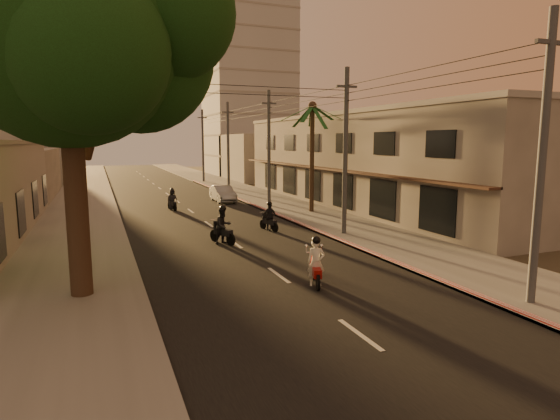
# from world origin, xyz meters

# --- Properties ---
(ground) EXTENTS (160.00, 160.00, 0.00)m
(ground) POSITION_xyz_m (0.00, 0.00, 0.00)
(ground) COLOR #383023
(ground) RESTS_ON ground
(road) EXTENTS (10.00, 140.00, 0.02)m
(road) POSITION_xyz_m (0.00, 20.00, 0.01)
(road) COLOR black
(road) RESTS_ON ground
(sidewalk_right) EXTENTS (5.00, 140.00, 0.12)m
(sidewalk_right) POSITION_xyz_m (7.50, 20.00, 0.06)
(sidewalk_right) COLOR slate
(sidewalk_right) RESTS_ON ground
(sidewalk_left) EXTENTS (5.00, 140.00, 0.12)m
(sidewalk_left) POSITION_xyz_m (-7.50, 20.00, 0.06)
(sidewalk_left) COLOR slate
(sidewalk_left) RESTS_ON ground
(curb_stripe) EXTENTS (0.20, 60.00, 0.20)m
(curb_stripe) POSITION_xyz_m (5.10, 15.00, 0.10)
(curb_stripe) COLOR #B21513
(curb_stripe) RESTS_ON ground
(shophouse_row) EXTENTS (8.80, 34.20, 7.30)m
(shophouse_row) POSITION_xyz_m (13.95, 18.00, 3.65)
(shophouse_row) COLOR gray
(shophouse_row) RESTS_ON ground
(distant_tower) EXTENTS (12.10, 12.10, 28.00)m
(distant_tower) POSITION_xyz_m (16.00, 56.00, 14.00)
(distant_tower) COLOR #B7B5B2
(distant_tower) RESTS_ON ground
(broadleaf_tree) EXTENTS (9.60, 8.70, 12.10)m
(broadleaf_tree) POSITION_xyz_m (-6.61, 2.14, 8.48)
(broadleaf_tree) COLOR black
(broadleaf_tree) RESTS_ON ground
(palm_tree) EXTENTS (5.00, 5.00, 8.20)m
(palm_tree) POSITION_xyz_m (8.00, 16.00, 7.15)
(palm_tree) COLOR black
(palm_tree) RESTS_ON ground
(utility_poles) EXTENTS (1.20, 48.26, 9.00)m
(utility_poles) POSITION_xyz_m (6.20, 20.00, 6.54)
(utility_poles) COLOR #38383A
(utility_poles) RESTS_ON ground
(filler_right) EXTENTS (8.00, 14.00, 6.00)m
(filler_right) POSITION_xyz_m (14.00, 45.00, 3.00)
(filler_right) COLOR gray
(filler_right) RESTS_ON ground
(filler_left_near) EXTENTS (8.00, 14.00, 4.40)m
(filler_left_near) POSITION_xyz_m (-14.00, 34.00, 2.20)
(filler_left_near) COLOR gray
(filler_left_near) RESTS_ON ground
(filler_left_far) EXTENTS (8.00, 14.00, 7.00)m
(filler_left_far) POSITION_xyz_m (-14.00, 52.00, 3.50)
(filler_left_far) COLOR gray
(filler_left_far) RESTS_ON ground
(scooter_red) EXTENTS (0.97, 1.79, 1.83)m
(scooter_red) POSITION_xyz_m (0.78, 0.33, 0.81)
(scooter_red) COLOR black
(scooter_red) RESTS_ON ground
(scooter_mid_a) EXTENTS (1.39, 1.91, 1.98)m
(scooter_mid_a) POSITION_xyz_m (-0.56, 8.28, 0.90)
(scooter_mid_a) COLOR black
(scooter_mid_a) RESTS_ON ground
(scooter_mid_b) EXTENTS (1.15, 1.73, 1.74)m
(scooter_mid_b) POSITION_xyz_m (2.81, 10.69, 0.79)
(scooter_mid_b) COLOR black
(scooter_mid_b) RESTS_ON ground
(scooter_far_a) EXTENTS (0.98, 1.71, 1.70)m
(scooter_far_a) POSITION_xyz_m (-1.18, 20.92, 0.77)
(scooter_far_a) COLOR black
(scooter_far_a) RESTS_ON ground
(parked_car) EXTENTS (1.50, 4.21, 1.38)m
(parked_car) POSITION_xyz_m (3.60, 24.37, 0.69)
(parked_car) COLOR gray
(parked_car) RESTS_ON ground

